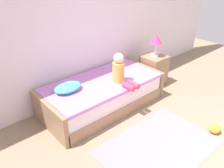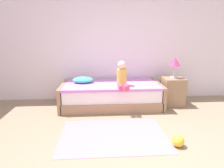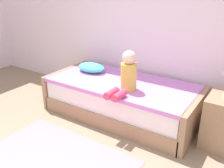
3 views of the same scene
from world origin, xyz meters
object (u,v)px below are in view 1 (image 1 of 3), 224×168
at_px(nightstand, 153,70).
at_px(table_lamp, 156,40).
at_px(child_figure, 120,71).
at_px(toy_ball, 215,128).
at_px(pillow, 68,87).
at_px(bed, 103,94).

height_order(nightstand, table_lamp, table_lamp).
distance_m(table_lamp, child_figure, 1.19).
height_order(table_lamp, toy_ball, table_lamp).
bearing_deg(pillow, bed, -9.41).
relative_size(bed, toy_ball, 12.67).
height_order(pillow, toy_ball, pillow).
bearing_deg(toy_ball, bed, 116.10).
relative_size(nightstand, toy_ball, 3.60).
bearing_deg(child_figure, nightstand, 10.86).
relative_size(table_lamp, toy_ball, 2.70).
distance_m(bed, toy_ball, 1.86).
relative_size(child_figure, pillow, 1.16).
xyz_separation_m(nightstand, toy_ball, (-0.54, -1.65, -0.22)).
bearing_deg(bed, pillow, 170.59).
relative_size(nightstand, pillow, 1.36).
relative_size(pillow, toy_ball, 2.64).
xyz_separation_m(nightstand, child_figure, (-1.15, -0.22, 0.40)).
height_order(bed, pillow, pillow).
bearing_deg(pillow, nightstand, -3.17).
height_order(nightstand, pillow, pillow).
distance_m(table_lamp, toy_ball, 1.94).
bearing_deg(table_lamp, child_figure, -169.14).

